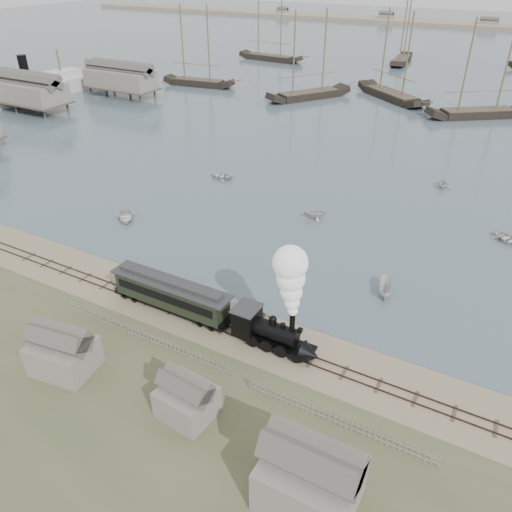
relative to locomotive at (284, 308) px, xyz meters
The scene contains 26 objects.
ground 7.27m from the locomotive, 158.91° to the left, with size 600.00×600.00×0.00m, color gray.
harbor_water 172.14m from the locomotive, 91.73° to the left, with size 600.00×336.00×0.06m, color #455963.
rail_track 6.97m from the locomotive, behind, with size 120.00×1.80×0.16m.
picket_fence_west 13.55m from the locomotive, 156.83° to the right, with size 19.00×0.10×1.20m, color gray, non-canonical shape.
picket_fence_east 10.29m from the locomotive, 36.94° to the right, with size 15.00×0.10×1.20m, color gray, non-canonical shape.
shed_left 19.33m from the locomotive, 144.08° to the right, with size 5.00×4.00×4.10m, color gray, non-canonical shape.
shed_mid 11.50m from the locomotive, 107.67° to the right, with size 4.00×3.50×3.60m, color gray, non-canonical shape.
shed_right 15.07m from the locomotive, 56.93° to the right, with size 6.00×5.00×5.10m, color gray, non-canonical shape.
western_wharf 91.41m from the locomotive, 152.65° to the left, with size 36.00×56.00×8.00m, color gray, non-canonical shape.
far_spit 252.10m from the locomotive, 91.18° to the left, with size 500.00×20.00×1.80m, color gray.
locomotive is the anchor object (origin of this frame).
passenger_coach 12.52m from the locomotive, behind, with size 13.03×2.51×3.16m.
beached_dinghy 6.10m from the locomotive, 146.98° to the left, with size 4.09×2.92×0.85m, color beige.
steamship 107.21m from the locomotive, 151.47° to the left, with size 46.07×7.68×10.08m, color beige, non-canonical shape.
rowboat_0 32.54m from the locomotive, 156.76° to the left, with size 4.06×2.90×0.84m, color beige.
rowboat_1 26.97m from the locomotive, 107.08° to the left, with size 3.07×2.65×1.62m, color beige.
rowboat_2 14.55m from the locomotive, 67.14° to the left, with size 3.57×1.34×1.38m, color beige.
rowboat_3 34.92m from the locomotive, 63.70° to the left, with size 3.67×2.62×0.76m, color beige.
rowboat_6 41.00m from the locomotive, 130.25° to the left, with size 3.81×2.72×0.79m, color beige.
rowboat_7 44.78m from the locomotive, 83.55° to the left, with size 2.82×2.43×1.49m, color beige.
schooner_0 105.90m from the locomotive, 128.67° to the left, with size 19.52×4.50×20.00m, color black, non-canonical shape.
schooner_1 91.51m from the locomotive, 112.41° to the left, with size 22.13×5.11×20.00m, color black, non-canonical shape.
schooner_2 95.44m from the locomotive, 100.31° to the left, with size 23.36×5.39×20.00m, color black, non-canonical shape.
schooner_3 87.45m from the locomotive, 87.46° to the left, with size 22.65×5.23×20.00m, color black, non-canonical shape.
schooner_6 141.75m from the locomotive, 118.07° to the left, with size 22.37×5.16×20.00m, color black, non-canonical shape.
schooner_7 143.55m from the locomotive, 100.93° to the left, with size 19.99×4.61×20.00m, color black, non-canonical shape.
Camera 1 is at (19.48, -32.70, 30.41)m, focal length 35.00 mm.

